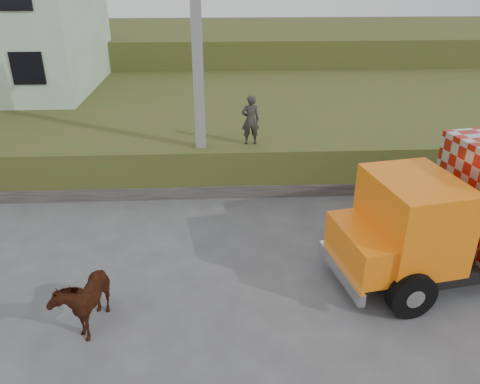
{
  "coord_description": "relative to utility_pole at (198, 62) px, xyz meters",
  "views": [
    {
      "loc": [
        -0.48,
        -9.07,
        6.57
      ],
      "look_at": [
        0.06,
        1.74,
        1.3
      ],
      "focal_mm": 35.0,
      "sensor_mm": 36.0,
      "label": 1
    }
  ],
  "objects": [
    {
      "name": "ground",
      "position": [
        1.0,
        -4.6,
        -4.08
      ],
      "size": [
        120.0,
        120.0,
        0.0
      ],
      "primitive_type": "plane",
      "color": "#474749",
      "rests_on": "ground"
    },
    {
      "name": "embankment",
      "position": [
        1.0,
        5.4,
        -3.33
      ],
      "size": [
        40.0,
        12.0,
        1.5
      ],
      "primitive_type": "cube",
      "color": "#3A551C",
      "rests_on": "ground"
    },
    {
      "name": "embankment_far",
      "position": [
        1.0,
        17.4,
        -2.58
      ],
      "size": [
        40.0,
        12.0,
        3.0
      ],
      "primitive_type": "cube",
      "color": "#3A551C",
      "rests_on": "ground"
    },
    {
      "name": "retaining_strip",
      "position": [
        -1.0,
        -0.4,
        -3.88
      ],
      "size": [
        16.0,
        0.5,
        0.4
      ],
      "primitive_type": "cube",
      "color": "#595651",
      "rests_on": "ground"
    },
    {
      "name": "utility_pole",
      "position": [
        0.0,
        0.0,
        0.0
      ],
      "size": [
        1.2,
        0.3,
        8.0
      ],
      "color": "gray",
      "rests_on": "ground"
    },
    {
      "name": "cow",
      "position": [
        -2.18,
        -6.11,
        -3.41
      ],
      "size": [
        0.96,
        1.66,
        1.32
      ],
      "primitive_type": "imported",
      "rotation": [
        0.0,
        0.0,
        -0.17
      ],
      "color": "#38190E",
      "rests_on": "ground"
    },
    {
      "name": "pedestrian",
      "position": [
        1.54,
        0.2,
        -1.8
      ],
      "size": [
        0.6,
        0.42,
        1.54
      ],
      "primitive_type": "imported",
      "rotation": [
        0.0,
        0.0,
        3.24
      ],
      "color": "#2D2B28",
      "rests_on": "embankment"
    }
  ]
}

